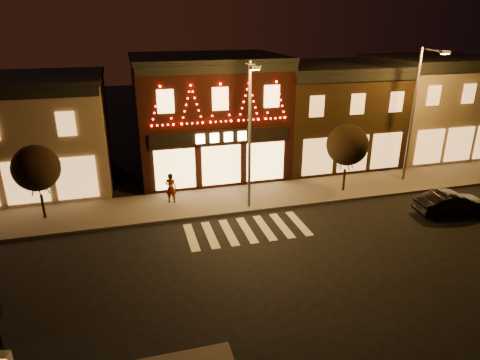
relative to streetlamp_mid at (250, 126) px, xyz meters
name	(u,v)px	position (x,y,z in m)	size (l,w,h in m)	color
ground	(272,270)	(-0.85, -6.35, -5.07)	(120.00, 120.00, 0.00)	black
sidewalk_far	(260,196)	(1.15, 1.65, -4.99)	(44.00, 4.00, 0.15)	#47423D
building_left	(10,134)	(-13.85, 7.64, -1.40)	(12.20, 8.28, 7.30)	#706050
building_pulp	(208,115)	(-0.85, 7.62, -0.90)	(10.20, 8.34, 8.30)	black
building_right_a	(329,113)	(8.65, 7.64, -1.30)	(9.20, 8.28, 7.50)	#352412
building_right_b	(428,105)	(17.65, 7.64, -1.15)	(9.20, 8.28, 7.80)	#706050
streetlamp_mid	(250,126)	(0.00, 0.00, 0.00)	(0.60, 1.92, 8.38)	#59595E
streetlamp_right	(417,106)	(11.72, 1.52, 0.24)	(0.65, 2.02, 8.78)	#59595E
tree_left	(36,168)	(-11.45, 1.84, -1.98)	(2.51, 2.51, 4.19)	black
tree_right	(347,145)	(6.67, 1.05, -1.86)	(2.61, 2.61, 4.36)	black
dark_sedan	(452,204)	(11.00, -3.62, -4.38)	(1.44, 4.14, 1.36)	black
pedestrian	(171,188)	(-4.33, 2.06, -3.98)	(0.68, 0.45, 1.86)	gray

